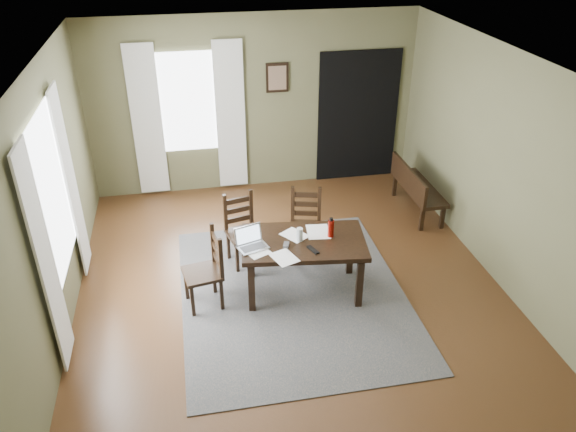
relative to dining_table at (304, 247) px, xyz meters
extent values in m
cube|color=#492C16|center=(-0.13, -0.05, -0.63)|extent=(5.00, 6.00, 0.01)
cube|color=brown|center=(-0.13, 2.95, 0.72)|extent=(5.00, 0.02, 2.70)
cube|color=brown|center=(-0.13, -3.05, 0.72)|extent=(5.00, 0.02, 2.70)
cube|color=brown|center=(-2.63, -0.05, 0.72)|extent=(0.02, 6.00, 2.70)
cube|color=brown|center=(2.37, -0.05, 0.72)|extent=(0.02, 6.00, 2.70)
cube|color=white|center=(-0.13, -0.05, 2.07)|extent=(5.00, 6.00, 0.02)
cube|color=#464646|center=(-0.13, -0.05, -0.62)|extent=(2.60, 3.20, 0.01)
cube|color=black|center=(0.00, 0.00, 0.06)|extent=(1.50, 1.01, 0.06)
cube|color=black|center=(0.00, 0.00, 0.01)|extent=(1.33, 0.84, 0.05)
cube|color=black|center=(-0.64, -0.25, -0.31)|extent=(0.08, 0.08, 0.60)
cube|color=black|center=(-0.56, 0.40, -0.31)|extent=(0.08, 0.08, 0.60)
cube|color=black|center=(0.56, -0.40, -0.31)|extent=(0.08, 0.08, 0.60)
cube|color=black|center=(0.64, 0.25, -0.31)|extent=(0.08, 0.08, 0.60)
cube|color=black|center=(-1.17, -0.04, -0.19)|extent=(0.48, 0.48, 0.04)
cube|color=black|center=(-1.36, 0.10, -0.41)|extent=(0.05, 0.05, 0.40)
cube|color=black|center=(-1.04, 0.16, -0.41)|extent=(0.05, 0.05, 0.40)
cube|color=black|center=(-1.30, -0.23, -0.41)|extent=(0.05, 0.05, 0.40)
cube|color=black|center=(-0.98, -0.17, -0.41)|extent=(0.05, 0.05, 0.40)
cube|color=black|center=(-1.02, 0.17, 0.07)|extent=(0.05, 0.05, 0.51)
cube|color=black|center=(-0.96, -0.18, 0.07)|extent=(0.05, 0.05, 0.51)
cube|color=black|center=(-0.99, 0.00, -0.07)|extent=(0.08, 0.30, 0.07)
cube|color=black|center=(-0.99, 0.00, 0.07)|extent=(0.08, 0.30, 0.07)
cube|color=black|center=(-0.99, 0.00, 0.21)|extent=(0.08, 0.30, 0.07)
cube|color=black|center=(-0.60, 0.72, -0.20)|extent=(0.49, 0.49, 0.04)
cube|color=black|center=(-0.72, 0.53, -0.42)|extent=(0.05, 0.05, 0.39)
cube|color=black|center=(-0.80, 0.84, -0.42)|extent=(0.05, 0.05, 0.39)
cube|color=black|center=(-0.41, 0.61, -0.42)|extent=(0.05, 0.05, 0.39)
cube|color=black|center=(-0.48, 0.92, -0.42)|extent=(0.05, 0.05, 0.39)
cube|color=black|center=(-0.81, 0.86, 0.06)|extent=(0.05, 0.05, 0.50)
cube|color=black|center=(-0.48, 0.94, 0.06)|extent=(0.05, 0.05, 0.50)
cube|color=black|center=(-0.65, 0.90, -0.08)|extent=(0.29, 0.09, 0.07)
cube|color=black|center=(-0.65, 0.90, 0.06)|extent=(0.29, 0.09, 0.07)
cube|color=black|center=(-0.65, 0.90, 0.19)|extent=(0.29, 0.09, 0.07)
cube|color=black|center=(0.18, 0.72, -0.20)|extent=(0.49, 0.49, 0.04)
cube|color=black|center=(-0.02, 0.60, -0.42)|extent=(0.05, 0.05, 0.39)
cube|color=black|center=(0.06, 0.92, -0.42)|extent=(0.05, 0.05, 0.39)
cube|color=black|center=(0.30, 0.52, -0.42)|extent=(0.05, 0.05, 0.39)
cube|color=black|center=(0.38, 0.84, -0.42)|extent=(0.05, 0.05, 0.39)
cube|color=black|center=(0.06, 0.94, 0.05)|extent=(0.05, 0.05, 0.49)
cube|color=black|center=(0.39, 0.85, 0.05)|extent=(0.05, 0.05, 0.49)
cube|color=black|center=(0.23, 0.89, -0.08)|extent=(0.29, 0.10, 0.07)
cube|color=black|center=(0.23, 0.89, 0.05)|extent=(0.29, 0.10, 0.07)
cube|color=black|center=(0.23, 0.89, 0.18)|extent=(0.29, 0.10, 0.07)
cube|color=black|center=(2.09, 1.60, -0.25)|extent=(0.41, 1.26, 0.05)
cube|color=black|center=(2.24, 1.06, -0.45)|extent=(0.05, 0.05, 0.35)
cube|color=black|center=(1.93, 1.06, -0.45)|extent=(0.05, 0.05, 0.35)
cube|color=black|center=(2.24, 2.14, -0.45)|extent=(0.05, 0.05, 0.35)
cube|color=black|center=(1.93, 2.14, -0.45)|extent=(0.05, 0.05, 0.35)
cube|color=black|center=(1.91, 1.60, -0.07)|extent=(0.05, 1.26, 0.31)
cube|color=#B7B7BC|center=(-0.59, -0.05, 0.10)|extent=(0.38, 0.31, 0.02)
cube|color=#B7B7BC|center=(-0.63, 0.06, 0.20)|extent=(0.32, 0.15, 0.21)
cube|color=silver|center=(-0.62, 0.05, 0.20)|extent=(0.28, 0.13, 0.17)
cube|color=#3F3F42|center=(-0.59, -0.06, 0.10)|extent=(0.30, 0.21, 0.00)
cube|color=#3F3F42|center=(-0.22, -0.09, 0.10)|extent=(0.09, 0.11, 0.03)
cube|color=black|center=(0.05, -0.23, 0.10)|extent=(0.11, 0.19, 0.02)
cylinder|color=silver|center=(-0.05, 0.00, 0.17)|extent=(0.08, 0.08, 0.16)
cylinder|color=#9C150C|center=(0.32, 0.02, 0.19)|extent=(0.07, 0.07, 0.21)
cylinder|color=black|center=(0.32, 0.02, 0.31)|extent=(0.04, 0.04, 0.03)
cube|color=white|center=(-0.57, -0.10, 0.09)|extent=(0.35, 0.39, 0.00)
cube|color=white|center=(-0.08, 0.12, 0.09)|extent=(0.35, 0.37, 0.00)
cube|color=white|center=(0.20, 0.15, 0.09)|extent=(0.29, 0.36, 0.00)
cube|color=white|center=(-0.28, -0.31, 0.09)|extent=(0.32, 0.36, 0.00)
cube|color=white|center=(-2.60, 0.15, 0.82)|extent=(0.01, 1.30, 1.70)
cube|color=white|center=(-1.13, 2.92, 0.82)|extent=(1.00, 0.01, 1.50)
cube|color=silver|center=(-2.57, -0.67, 0.57)|extent=(0.03, 0.48, 2.30)
cube|color=silver|center=(-2.57, 0.97, 0.57)|extent=(0.03, 0.48, 2.30)
cube|color=silver|center=(-1.75, 2.89, 0.57)|extent=(0.44, 0.03, 2.30)
cube|color=silver|center=(-0.51, 2.89, 0.57)|extent=(0.44, 0.03, 2.30)
cube|color=black|center=(0.22, 2.92, 1.12)|extent=(0.34, 0.03, 0.44)
cube|color=brown|center=(0.22, 2.91, 1.12)|extent=(0.27, 0.01, 0.36)
cube|color=black|center=(1.52, 2.92, 0.42)|extent=(1.30, 0.03, 2.10)
camera|label=1|loc=(-1.20, -5.26, 3.48)|focal=35.00mm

